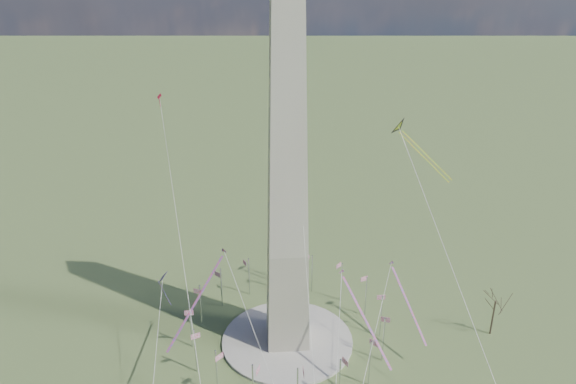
{
  "coord_description": "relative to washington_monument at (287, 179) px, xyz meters",
  "views": [
    {
      "loc": [
        -10.13,
        -115.65,
        91.34
      ],
      "look_at": [
        0.17,
        0.0,
        44.47
      ],
      "focal_mm": 32.0,
      "sensor_mm": 36.0,
      "label": 1
    }
  ],
  "objects": [
    {
      "name": "ground",
      "position": [
        0.0,
        0.0,
        -47.95
      ],
      "size": [
        2000.0,
        2000.0,
        0.0
      ],
      "primitive_type": "plane",
      "color": "#4C6432",
      "rests_on": "ground"
    },
    {
      "name": "plaza",
      "position": [
        0.0,
        0.0,
        -47.55
      ],
      "size": [
        36.0,
        36.0,
        0.8
      ],
      "primitive_type": "cylinder",
      "color": "#ACA69D",
      "rests_on": "ground"
    },
    {
      "name": "washington_monument",
      "position": [
        0.0,
        0.0,
        0.0
      ],
      "size": [
        15.56,
        15.56,
        100.0
      ],
      "color": "#AFA593",
      "rests_on": "plaza"
    },
    {
      "name": "flagpole_ring",
      "position": [
        -0.0,
        -0.0,
        -40.68
      ],
      "size": [
        54.4,
        54.4,
        13.0
      ],
      "color": "silver",
      "rests_on": "ground"
    },
    {
      "name": "tree_near",
      "position": [
        57.36,
        -1.82,
        -36.37
      ],
      "size": [
        9.28,
        9.28,
        16.24
      ],
      "color": "#483C2C",
      "rests_on": "ground"
    },
    {
      "name": "kite_delta_black",
      "position": [
        31.03,
        11.11,
        8.25
      ],
      "size": [
        15.34,
        15.09,
        14.42
      ],
      "rotation": [
        0.0,
        0.0,
        3.94
      ],
      "color": "black",
      "rests_on": "ground"
    },
    {
      "name": "kite_diamond_purple",
      "position": [
        -31.97,
        -0.06,
        -26.84
      ],
      "size": [
        2.5,
        3.67,
        10.81
      ],
      "rotation": [
        0.0,
        0.0,
        2.44
      ],
      "color": "navy",
      "rests_on": "ground"
    },
    {
      "name": "kite_streamer_left",
      "position": [
        15.71,
        -14.07,
        -27.4
      ],
      "size": [
        9.45,
        20.75,
        15.03
      ],
      "rotation": [
        0.0,
        0.0,
        3.53
      ],
      "color": "#FF3C28",
      "rests_on": "ground"
    },
    {
      "name": "kite_streamer_mid",
      "position": [
        -20.32,
        -9.93,
        -22.31
      ],
      "size": [
        14.11,
        19.74,
        15.8
      ],
      "rotation": [
        0.0,
        0.0,
        2.54
      ],
      "color": "#FF3C28",
      "rests_on": "ground"
    },
    {
      "name": "kite_streamer_right",
      "position": [
        31.44,
        -0.35,
        -33.44
      ],
      "size": [
        5.9,
        20.35,
        14.16
      ],
      "rotation": [
        0.0,
        0.0,
        3.37
      ],
      "color": "#FF3C28",
      "rests_on": "ground"
    },
    {
      "name": "kite_small_red",
      "position": [
        -33.72,
        32.52,
        13.65
      ],
      "size": [
        1.48,
        1.31,
        3.96
      ],
      "rotation": [
        0.0,
        0.0,
        3.17
      ],
      "color": "red",
      "rests_on": "ground"
    },
    {
      "name": "kite_small_white",
      "position": [
        4.64,
        39.61,
        24.88
      ],
      "size": [
        1.21,
        1.97,
        4.52
      ],
      "rotation": [
        0.0,
        0.0,
        2.74
      ],
      "color": "white",
      "rests_on": "ground"
    }
  ]
}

